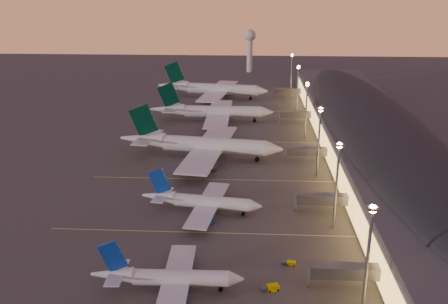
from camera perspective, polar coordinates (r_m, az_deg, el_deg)
ground at (r=147.13m, az=-1.77°, el=-8.28°), size 700.00×700.00×0.00m
airliner_narrow_south at (r=117.94m, az=-6.47°, el=-14.08°), size 35.09×31.24×12.58m
airliner_narrow_north at (r=153.25m, az=-2.62°, el=-5.68°), size 37.68×33.96×13.46m
airliner_wide_near at (r=199.05m, az=-2.75°, el=0.84°), size 66.57×61.20×21.31m
airliner_wide_mid at (r=251.52m, az=-1.39°, el=4.64°), size 61.95×56.16×19.89m
airliner_wide_far at (r=303.54m, az=-1.35°, el=7.22°), size 67.72×62.38×21.70m
terminal_building at (r=216.91m, az=16.42°, el=2.51°), size 56.35×255.00×17.46m
light_masts at (r=203.00m, az=9.98°, el=4.48°), size 2.20×217.20×25.90m
radar_tower at (r=392.94m, az=2.98°, el=12.29°), size 9.00×9.00×32.50m
lane_markings at (r=183.50m, az=-0.71°, el=-2.56°), size 90.00×180.36×0.00m
baggage_tug_a at (r=119.16m, az=5.34°, el=-15.20°), size 4.52×2.76×1.26m
baggage_tug_b at (r=128.89m, az=7.50°, el=-12.48°), size 3.37×1.72×0.96m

